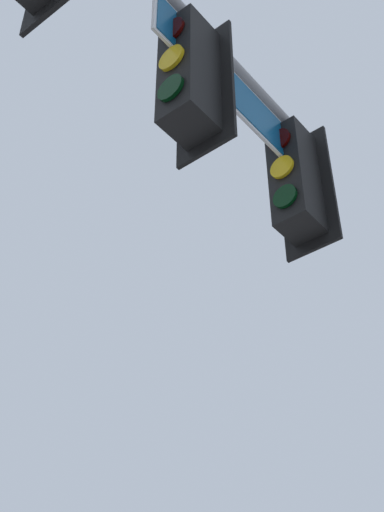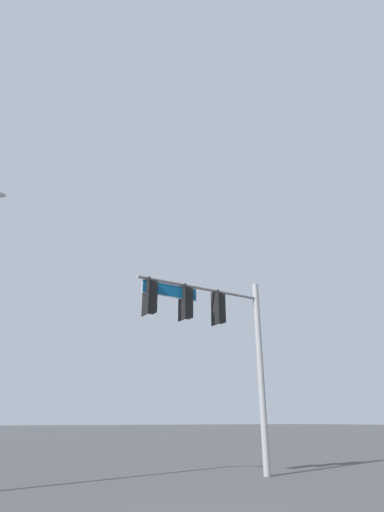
% 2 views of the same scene
% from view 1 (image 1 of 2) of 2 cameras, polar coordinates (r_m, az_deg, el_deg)
% --- Properties ---
extents(signal_pole_near, '(5.33, 0.52, 6.98)m').
position_cam_1_polar(signal_pole_near, '(4.21, -12.35, 17.91)').
color(signal_pole_near, gray).
rests_on(signal_pole_near, ground_plane).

